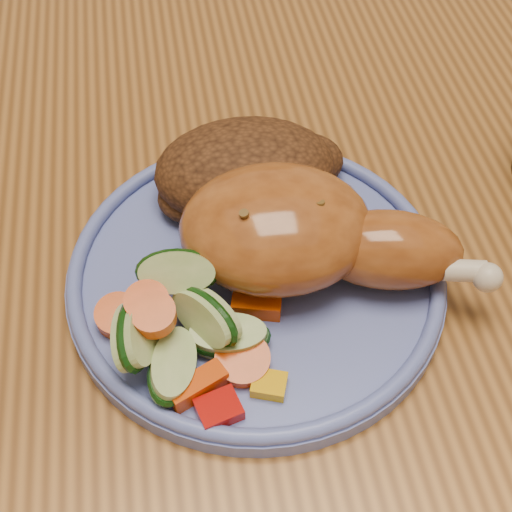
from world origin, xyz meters
name	(u,v)px	position (x,y,z in m)	size (l,w,h in m)	color
ground	(280,512)	(0.00, 0.00, 0.00)	(4.00, 4.00, 0.00)	brown
dining_table	(301,235)	(0.00, 0.00, 0.67)	(0.90, 1.40, 0.75)	#925C27
chair_far	(216,12)	(0.00, 0.63, 0.49)	(0.42, 0.42, 0.91)	#4C2D16
plate	(256,276)	(-0.06, -0.10, 0.76)	(0.24, 0.24, 0.01)	#5564AF
plate_rim	(256,266)	(-0.06, -0.10, 0.77)	(0.24, 0.24, 0.01)	#5564AF
chicken_leg	(303,233)	(-0.03, -0.10, 0.79)	(0.19, 0.12, 0.06)	#A25722
rice_pilaf	(249,170)	(-0.05, -0.03, 0.78)	(0.13, 0.09, 0.05)	#4C2913
vegetable_pile	(186,329)	(-0.11, -0.15, 0.78)	(0.11, 0.11, 0.06)	#A50A05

